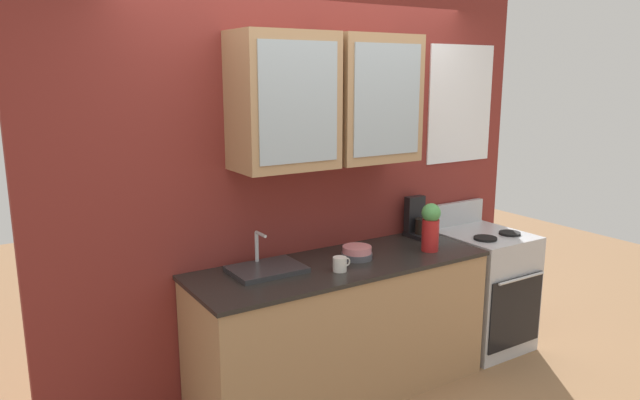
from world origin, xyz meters
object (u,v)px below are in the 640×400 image
at_px(coffee_maker, 418,222).
at_px(stove_range, 482,288).
at_px(bowl_stack, 357,253).
at_px(cup_near_sink, 340,264).
at_px(sink_faucet, 266,268).
at_px(vase, 431,226).

bearing_deg(coffee_maker, stove_range, -24.41).
relative_size(bowl_stack, cup_near_sink, 1.67).
xyz_separation_m(sink_faucet, cup_near_sink, (0.38, -0.23, 0.02)).
relative_size(vase, coffee_maker, 1.12).
height_order(vase, coffee_maker, vase).
bearing_deg(vase, coffee_maker, 61.18).
distance_m(sink_faucet, bowl_stack, 0.62).
distance_m(bowl_stack, cup_near_sink, 0.27).
bearing_deg(bowl_stack, coffee_maker, 16.18).
xyz_separation_m(bowl_stack, coffee_maker, (0.69, 0.20, 0.07)).
bearing_deg(bowl_stack, cup_near_sink, -148.05).
bearing_deg(cup_near_sink, stove_range, 5.27).
height_order(bowl_stack, coffee_maker, coffee_maker).
xyz_separation_m(stove_range, sink_faucet, (-1.78, 0.10, 0.45)).
distance_m(vase, coffee_maker, 0.37).
relative_size(sink_faucet, coffee_maker, 1.49).
relative_size(stove_range, sink_faucet, 2.45).
bearing_deg(stove_range, coffee_maker, 155.59).
bearing_deg(sink_faucet, bowl_stack, -8.14).
relative_size(sink_faucet, bowl_stack, 2.17).
relative_size(stove_range, cup_near_sink, 8.88).
bearing_deg(stove_range, cup_near_sink, -174.73).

